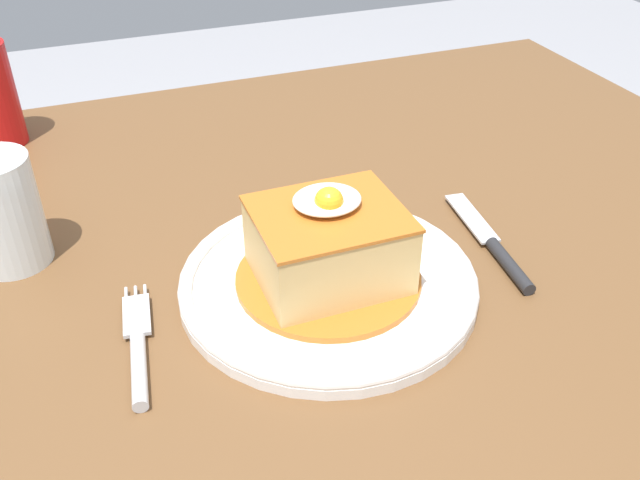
{
  "coord_description": "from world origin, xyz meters",
  "views": [
    {
      "loc": [
        -0.14,
        -0.51,
        1.13
      ],
      "look_at": [
        0.04,
        -0.05,
        0.79
      ],
      "focal_mm": 38.93,
      "sensor_mm": 36.0,
      "label": 1
    }
  ],
  "objects": [
    {
      "name": "drinking_glass",
      "position": [
        -0.22,
        0.08,
        0.79
      ],
      "size": [
        0.07,
        0.07,
        0.1
      ],
      "color": "silver",
      "rests_on": "dining_table"
    },
    {
      "name": "fork",
      "position": [
        -0.13,
        -0.09,
        0.75
      ],
      "size": [
        0.03,
        0.14,
        0.01
      ],
      "color": "silver",
      "rests_on": "dining_table"
    },
    {
      "name": "knife",
      "position": [
        0.2,
        -0.08,
        0.75
      ],
      "size": [
        0.04,
        0.17,
        0.01
      ],
      "color": "#262628",
      "rests_on": "dining_table"
    },
    {
      "name": "main_plate",
      "position": [
        0.04,
        -0.07,
        0.75
      ],
      "size": [
        0.26,
        0.26,
        0.02
      ],
      "color": "white",
      "rests_on": "dining_table"
    },
    {
      "name": "sandwich_meal",
      "position": [
        0.04,
        -0.07,
        0.79
      ],
      "size": [
        0.16,
        0.16,
        0.09
      ],
      "color": "#C66B23",
      "rests_on": "main_plate"
    },
    {
      "name": "dining_table",
      "position": [
        0.0,
        0.0,
        0.63
      ],
      "size": [
        1.2,
        0.87,
        0.75
      ],
      "color": "brown",
      "rests_on": "ground_plane"
    }
  ]
}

